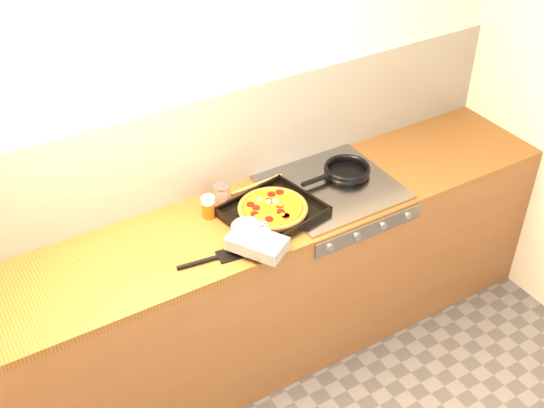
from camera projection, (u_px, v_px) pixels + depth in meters
room_shell at (220, 143)px, 3.18m from camera, size 3.20×3.20×3.20m
counter_run at (253, 288)px, 3.40m from camera, size 3.20×0.62×0.90m
stovetop at (331, 187)px, 3.31m from camera, size 0.60×0.56×0.02m
pizza_on_tray at (267, 218)px, 3.06m from camera, size 0.56×0.55×0.07m
frying_pan at (346, 170)px, 3.38m from camera, size 0.39×0.24×0.04m
tomato_can at (222, 195)px, 3.18m from camera, size 0.08×0.08×0.11m
juice_glass at (208, 207)px, 3.10m from camera, size 0.08×0.08×0.11m
wooden_spoon at (263, 182)px, 3.34m from camera, size 0.30×0.04×0.02m
black_spatula at (211, 259)px, 2.88m from camera, size 0.29×0.10×0.02m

